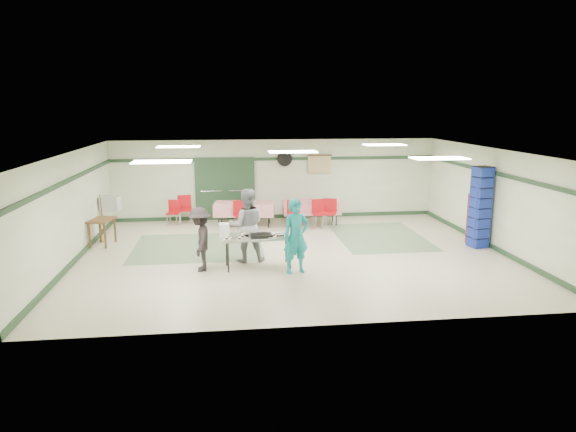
{
  "coord_description": "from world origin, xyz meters",
  "views": [
    {
      "loc": [
        -1.69,
        -12.85,
        3.82
      ],
      "look_at": [
        -0.16,
        -0.3,
        1.09
      ],
      "focal_mm": 32.0,
      "sensor_mm": 36.0,
      "label": 1
    }
  ],
  "objects": [
    {
      "name": "baseboard_back",
      "position": [
        0.0,
        4.47,
        0.06
      ],
      "size": [
        11.0,
        0.06,
        0.12
      ],
      "primitive_type": "cube",
      "color": "#203B23",
      "rests_on": "floor"
    },
    {
      "name": "green_patch_b",
      "position": [
        2.8,
        1.5,
        0.0
      ],
      "size": [
        2.5,
        3.5,
        0.01
      ],
      "primitive_type": "cube",
      "color": "#647D5B",
      "rests_on": "floor"
    },
    {
      "name": "green_patch_a",
      "position": [
        -2.5,
        1.0,
        0.0
      ],
      "size": [
        3.5,
        3.0,
        0.01
      ],
      "primitive_type": "cube",
      "color": "#647D5B",
      "rests_on": "floor"
    },
    {
      "name": "sheet_tray_left",
      "position": [
        -1.48,
        -1.16,
        0.77
      ],
      "size": [
        0.64,
        0.5,
        0.02
      ],
      "primitive_type": "cube",
      "rotation": [
        0.0,
        0.0,
        0.07
      ],
      "color": "silver",
      "rests_on": "serving_table"
    },
    {
      "name": "chair_c",
      "position": [
        1.56,
        2.87,
        0.57
      ],
      "size": [
        0.55,
        0.55,
        0.92
      ],
      "rotation": [
        0.0,
        0.0,
        -0.34
      ],
      "color": "#B00E16",
      "rests_on": "floor"
    },
    {
      "name": "crate_stack_blue_b",
      "position": [
        5.15,
        0.11,
        0.9
      ],
      "size": [
        0.41,
        0.41,
        1.81
      ],
      "primitive_type": "cube",
      "rotation": [
        0.0,
        0.0,
        0.03
      ],
      "color": "#192E98",
      "rests_on": "floor"
    },
    {
      "name": "sheet_tray_right",
      "position": [
        -0.47,
        -1.08,
        0.77
      ],
      "size": [
        0.56,
        0.44,
        0.02
      ],
      "primitive_type": "cube",
      "rotation": [
        0.0,
        0.0,
        0.07
      ],
      "color": "silver",
      "rests_on": "serving_table"
    },
    {
      "name": "floor",
      "position": [
        0.0,
        0.0,
        0.0
      ],
      "size": [
        11.0,
        11.0,
        0.0
      ],
      "primitive_type": "plane",
      "color": "#BCB097",
      "rests_on": "ground"
    },
    {
      "name": "ceiling",
      "position": [
        0.0,
        0.0,
        2.7
      ],
      "size": [
        11.0,
        11.0,
        0.0
      ],
      "primitive_type": "plane",
      "rotation": [
        3.14,
        0.0,
        0.0
      ],
      "color": "white",
      "rests_on": "wall_back"
    },
    {
      "name": "chair_b",
      "position": [
        0.41,
        2.87,
        0.55
      ],
      "size": [
        0.44,
        0.44,
        0.9
      ],
      "rotation": [
        0.0,
        0.0,
        -0.04
      ],
      "color": "#B00E16",
      "rests_on": "floor"
    },
    {
      "name": "baseboard_right",
      "position": [
        5.47,
        0.0,
        0.06
      ],
      "size": [
        0.06,
        9.0,
        0.12
      ],
      "primitive_type": "cube",
      "rotation": [
        0.0,
        0.0,
        1.57
      ],
      "color": "#203B23",
      "rests_on": "floor"
    },
    {
      "name": "broom",
      "position": [
        -5.23,
        1.98,
        0.7
      ],
      "size": [
        0.06,
        0.22,
        1.33
      ],
      "primitive_type": "cylinder",
      "rotation": [
        0.14,
        0.0,
        0.14
      ],
      "color": "brown",
      "rests_on": "floor"
    },
    {
      "name": "office_printer",
      "position": [
        -5.15,
        2.79,
        0.95
      ],
      "size": [
        0.57,
        0.51,
        0.42
      ],
      "primitive_type": "cube",
      "rotation": [
        0.0,
        0.0,
        -0.1
      ],
      "color": "#A5A6A1",
      "rests_on": "printer_table"
    },
    {
      "name": "chair_a",
      "position": [
        1.21,
        2.87,
        0.56
      ],
      "size": [
        0.46,
        0.46,
        0.91
      ],
      "rotation": [
        0.0,
        0.0,
        0.09
      ],
      "color": "#B00E16",
      "rests_on": "floor"
    },
    {
      "name": "chair_loose_a",
      "position": [
        -3.05,
        3.93,
        0.58
      ],
      "size": [
        0.5,
        0.5,
        0.95
      ],
      "rotation": [
        0.0,
        0.0,
        0.15
      ],
      "color": "#B00E16",
      "rests_on": "floor"
    },
    {
      "name": "door_frame",
      "position": [
        -1.73,
        4.42,
        1.05
      ],
      "size": [
        2.0,
        0.03,
        2.15
      ],
      "primitive_type": "cube",
      "color": "#203B23",
      "rests_on": "floor"
    },
    {
      "name": "scroll_banner",
      "position": [
        1.5,
        4.44,
        1.85
      ],
      "size": [
        0.8,
        0.02,
        0.6
      ],
      "primitive_type": "cube",
      "color": "tan",
      "rests_on": "wall_back"
    },
    {
      "name": "wall_front",
      "position": [
        0.0,
        -4.5,
        1.35
      ],
      "size": [
        11.0,
        0.0,
        11.0
      ],
      "primitive_type": "plane",
      "rotation": [
        -1.57,
        0.0,
        0.0
      ],
      "color": "beige",
      "rests_on": "floor"
    },
    {
      "name": "chair_loose_b",
      "position": [
        -3.4,
        3.71,
        0.51
      ],
      "size": [
        0.46,
        0.46,
        0.84
      ],
      "rotation": [
        0.0,
        0.0,
        -0.2
      ],
      "color": "#B00E16",
      "rests_on": "floor"
    },
    {
      "name": "volunteer_dark",
      "position": [
        -2.33,
        -1.07,
        0.76
      ],
      "size": [
        0.56,
        0.98,
        1.51
      ],
      "primitive_type": "imported",
      "rotation": [
        0.0,
        0.0,
        -1.57
      ],
      "color": "black",
      "rests_on": "floor"
    },
    {
      "name": "foam_box_stack",
      "position": [
        -1.77,
        -0.93,
        0.93
      ],
      "size": [
        0.25,
        0.24,
        0.33
      ],
      "primitive_type": "cube",
      "rotation": [
        0.0,
        0.0,
        0.07
      ],
      "color": "white",
      "rests_on": "serving_table"
    },
    {
      "name": "trim_back",
      "position": [
        0.0,
        4.47,
        2.05
      ],
      "size": [
        11.0,
        0.06,
        0.1
      ],
      "primitive_type": "cube",
      "color": "#203B23",
      "rests_on": "wall_back"
    },
    {
      "name": "dining_table_b",
      "position": [
        -1.13,
        3.43,
        0.57
      ],
      "size": [
        1.99,
        1.09,
        0.77
      ],
      "rotation": [
        0.0,
        0.0,
        -0.13
      ],
      "color": "red",
      "rests_on": "floor"
    },
    {
      "name": "wall_right",
      "position": [
        5.5,
        0.0,
        1.35
      ],
      "size": [
        0.0,
        9.0,
        9.0
      ],
      "primitive_type": "plane",
      "rotation": [
        1.57,
        0.0,
        -1.57
      ],
      "color": "beige",
      "rests_on": "floor"
    },
    {
      "name": "chair_d",
      "position": [
        -1.27,
        2.87,
        0.57
      ],
      "size": [
        0.51,
        0.51,
        0.93
      ],
      "rotation": [
        0.0,
        0.0,
        0.2
      ],
      "color": "#B00E16",
      "rests_on": "floor"
    },
    {
      "name": "double_door_left",
      "position": [
        -2.2,
        4.44,
        1.05
      ],
      "size": [
        0.9,
        0.06,
        2.1
      ],
      "primitive_type": "cube",
      "color": "gray",
      "rests_on": "floor"
    },
    {
      "name": "serving_table",
      "position": [
        -0.97,
        -1.0,
        0.71
      ],
      "size": [
        1.74,
        0.8,
        0.76
      ],
      "rotation": [
        0.0,
        0.0,
        0.07
      ],
      "color": "#A4A49F",
      "rests_on": "floor"
    },
    {
      "name": "trim_right",
      "position": [
        5.47,
        0.0,
        2.05
      ],
      "size": [
        0.06,
        9.0,
        0.1
      ],
      "primitive_type": "cube",
      "rotation": [
        0.0,
        0.0,
        1.57
      ],
      "color": "#203B23",
      "rests_on": "wall_back"
    },
    {
      "name": "crate_stack_red",
      "position": [
        5.15,
        0.32,
        0.71
      ],
      "size": [
        0.42,
        0.42,
        1.42
      ],
      "primitive_type": "cube",
      "rotation": [
        0.0,
        0.0,
        -0.18
      ],
      "color": "maroon",
      "rests_on": "floor"
    },
    {
      "name": "wall_back",
      "position": [
        0.0,
        4.5,
        1.35
      ],
      "size": [
        11.0,
        0.0,
        11.0
      ],
      "primitive_type": "plane",
      "rotation": [
        1.57,
        0.0,
        0.0
      ],
      "color": "beige",
      "rests_on": "floor"
    },
    {
      "name": "volunteer_grey",
      "position": [
        -1.22,
        -0.47,
        0.92
      ],
      "size": [
        0.91,
        0.72,
        1.84
      ],
      "primitive_type": "imported",
      "rotation": [
        0.0,
        0.0,
        3.17
      ],
      "color": "gray",
      "rests_on": "floor"
    },
    {
      "name": "trim_left",
      "position": [
        -5.47,
        0.0,
        2.05
      ],
      "size": [
        0.06,
        9.0,
        0.1
      ],
      "primitive_type": "cube",
      "rotation": [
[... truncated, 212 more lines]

